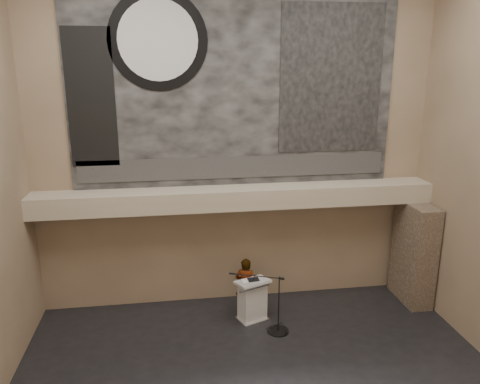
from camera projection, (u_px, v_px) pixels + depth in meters
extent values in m
cube|color=#77624B|center=(235.00, 143.00, 11.73)|extent=(10.00, 0.02, 8.50)
cube|color=#77624B|center=(362.00, 295.00, 4.11)|extent=(10.00, 0.02, 8.50)
cube|color=tan|center=(238.00, 197.00, 11.70)|extent=(10.00, 0.80, 0.50)
cylinder|color=#B2893D|center=(174.00, 212.00, 11.49)|extent=(0.04, 0.04, 0.06)
cylinder|color=#B2893D|center=(311.00, 205.00, 12.00)|extent=(0.04, 0.04, 0.06)
cube|color=black|center=(235.00, 84.00, 11.31)|extent=(8.00, 0.05, 5.00)
cube|color=#2D2D2D|center=(236.00, 167.00, 11.82)|extent=(7.76, 0.02, 0.55)
cylinder|color=black|center=(158.00, 40.00, 10.74)|extent=(2.30, 0.02, 2.30)
cylinder|color=silver|center=(158.00, 40.00, 10.72)|extent=(1.84, 0.02, 1.84)
cube|color=black|center=(331.00, 79.00, 11.59)|extent=(2.60, 0.02, 3.60)
cube|color=black|center=(91.00, 98.00, 10.86)|extent=(1.10, 0.02, 3.20)
cube|color=#45362A|center=(414.00, 253.00, 12.37)|extent=(0.60, 1.40, 2.70)
cube|color=silver|center=(252.00, 319.00, 11.64)|extent=(0.84, 0.75, 0.08)
cube|color=silver|center=(252.00, 300.00, 11.50)|extent=(0.73, 0.62, 0.96)
cube|color=silver|center=(253.00, 282.00, 11.35)|extent=(0.93, 0.80, 0.14)
cube|color=black|center=(253.00, 280.00, 11.35)|extent=(0.28, 0.23, 0.04)
cube|color=white|center=(246.00, 281.00, 11.32)|extent=(0.23, 0.29, 0.00)
imported|color=white|center=(246.00, 286.00, 11.86)|extent=(0.63, 0.52, 1.48)
cylinder|color=black|center=(278.00, 331.00, 11.19)|extent=(0.52, 0.52, 0.02)
cylinder|color=black|center=(279.00, 304.00, 11.00)|extent=(0.03, 0.03, 1.43)
cylinder|color=black|center=(255.00, 276.00, 10.93)|extent=(1.17, 0.47, 0.02)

